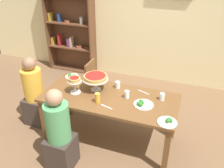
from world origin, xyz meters
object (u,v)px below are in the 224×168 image
Objects in this scene: salad_plate_near_diner at (142,104)px; cutlery_fork_near at (144,92)px; personal_pizza_stand at (75,82)px; salad_plate_spare at (72,76)px; water_glass_clear_spare at (118,85)px; diner_head_west at (35,96)px; salad_plate_far_diner at (168,122)px; dining_table at (110,102)px; diner_near_left at (59,136)px; water_glass_clear_far at (162,97)px; bookshelf at (70,21)px; deep_dish_pizza_stand at (95,78)px; cutlery_knife_near at (106,107)px; beer_glass_amber_tall at (98,98)px; chair_far_left at (96,83)px; water_glass_clear_near at (127,94)px.

cutlery_fork_near is at bearing 100.44° from salad_plate_near_diner.
personal_pizza_stand reaches higher than salad_plate_spare.
salad_plate_near_diner is 2.51× the size of water_glass_clear_spare.
diner_head_west reaches higher than water_glass_clear_spare.
water_glass_clear_spare reaches higher than salad_plate_far_diner.
diner_head_west reaches higher than dining_table.
water_glass_clear_far is at bearing -51.90° from diner_near_left.
salad_plate_far_diner is 2.31× the size of water_glass_clear_far.
water_glass_clear_spare is (-0.45, 0.32, 0.03)m from salad_plate_near_diner.
bookshelf reaches higher than deep_dish_pizza_stand.
water_glass_clear_far reaches higher than cutlery_knife_near.
salad_plate_near_diner is (2.16, -2.07, -0.38)m from bookshelf.
deep_dish_pizza_stand reaches higher than dining_table.
beer_glass_amber_tall is at bearing -38.26° from salad_plate_spare.
deep_dish_pizza_stand is 2.60× the size of beer_glass_amber_tall.
cutlery_fork_near is (0.41, 0.28, 0.09)m from dining_table.
dining_table is 1.63× the size of diner_near_left.
beer_glass_amber_tall is at bearing -8.31° from diner_head_west.
chair_far_left is 2.42× the size of deep_dish_pizza_stand.
water_glass_clear_near is at bearing 72.98° from cutlery_fork_near.
salad_plate_near_diner reaches higher than cutlery_knife_near.
dining_table is at bearing 174.30° from salad_plate_near_diner.
salad_plate_far_diner is at bearing -19.77° from dining_table.
salad_plate_near_diner is 1.44× the size of cutlery_knife_near.
salad_plate_far_diner is 2.24× the size of water_glass_clear_spare.
diner_head_west is at bearing -174.00° from cutlery_knife_near.
deep_dish_pizza_stand is at bearing 146.32° from cutlery_knife_near.
water_glass_clear_near is 0.35m from cutlery_knife_near.
salad_plate_far_diner is at bearing -34.75° from salad_plate_near_diner.
diner_near_left is at bearing -143.84° from salad_plate_near_diner.
diner_near_left is 6.39× the size of cutlery_fork_near.
water_glass_clear_near is at bearing 36.14° from beer_glass_amber_tall.
bookshelf is at bearing 25.33° from diner_near_left.
water_glass_clear_far is at bearing 3.59° from deep_dish_pizza_stand.
beer_glass_amber_tall reaches higher than salad_plate_spare.
salad_plate_spare reaches higher than cutlery_knife_near.
dining_table is 2.68m from bookshelf.
salad_plate_near_diner reaches higher than cutlery_fork_near.
diner_head_west is at bearing -45.97° from chair_far_left.
salad_plate_far_diner is (2.10, -0.29, 0.27)m from diner_head_west.
salad_plate_spare is at bearing 155.81° from dining_table.
water_glass_clear_far is 0.30m from cutlery_fork_near.
dining_table is 18.11× the size of water_glass_clear_spare.
deep_dish_pizza_stand is 2.00× the size of cutlery_knife_near.
chair_far_left is at bearing -2.51° from cutlery_fork_near.
deep_dish_pizza_stand is (0.26, -0.60, 0.45)m from chair_far_left.
water_glass_clear_near reaches higher than water_glass_clear_far.
chair_far_left is (-0.51, 0.71, -0.17)m from dining_table.
beer_glass_amber_tall is at bearing -166.59° from salad_plate_near_diner.
diner_head_west is 6.39× the size of cutlery_fork_near.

